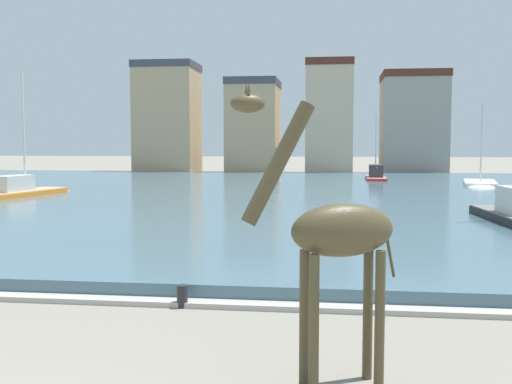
% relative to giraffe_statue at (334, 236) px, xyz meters
% --- Properties ---
extents(harbor_water, '(79.33, 53.08, 0.42)m').
position_rel_giraffe_statue_xyz_m(harbor_water, '(-4.61, 30.93, -2.05)').
color(harbor_water, '#476675').
rests_on(harbor_water, ground).
extents(quay_edge_coping, '(79.33, 0.50, 0.12)m').
position_rel_giraffe_statue_xyz_m(quay_edge_coping, '(-4.61, 4.14, -2.20)').
color(quay_edge_coping, '#ADA89E').
rests_on(quay_edge_coping, ground).
extents(giraffe_statue, '(2.43, 1.37, 4.42)m').
position_rel_giraffe_statue_xyz_m(giraffe_statue, '(0.00, 0.00, 0.00)').
color(giraffe_statue, '#4C4228').
rests_on(giraffe_statue, ground).
extents(sailboat_orange, '(3.23, 8.09, 7.79)m').
position_rel_giraffe_statue_xyz_m(sailboat_orange, '(-18.64, 25.73, -1.70)').
color(sailboat_orange, orange).
rests_on(sailboat_orange, ground).
extents(sailboat_white, '(3.39, 7.20, 6.58)m').
position_rel_giraffe_statue_xyz_m(sailboat_white, '(10.75, 38.29, -1.89)').
color(sailboat_white, white).
rests_on(sailboat_white, ground).
extents(sailboat_red, '(1.79, 7.17, 6.01)m').
position_rel_giraffe_statue_xyz_m(sailboat_red, '(3.50, 45.58, -1.72)').
color(sailboat_red, red).
rests_on(sailboat_red, ground).
extents(mooring_bollard, '(0.24, 0.24, 0.50)m').
position_rel_giraffe_statue_xyz_m(mooring_bollard, '(-3.30, 3.99, -2.01)').
color(mooring_bollard, '#232326').
rests_on(mooring_bollard, ground).
extents(townhouse_corner_house, '(6.82, 6.40, 12.68)m').
position_rel_giraffe_statue_xyz_m(townhouse_corner_house, '(-19.18, 59.48, 4.09)').
color(townhouse_corner_house, tan).
rests_on(townhouse_corner_house, ground).
extents(townhouse_tall_gabled, '(5.70, 7.40, 10.71)m').
position_rel_giraffe_statue_xyz_m(townhouse_tall_gabled, '(-9.29, 60.02, 3.11)').
color(townhouse_tall_gabled, tan).
rests_on(townhouse_tall_gabled, ground).
extents(townhouse_narrow_midrow, '(5.21, 6.06, 12.69)m').
position_rel_giraffe_statue_xyz_m(townhouse_narrow_midrow, '(-0.73, 60.00, 4.10)').
color(townhouse_narrow_midrow, '#C6B293').
rests_on(townhouse_narrow_midrow, ground).
extents(townhouse_wide_warehouse, '(7.11, 7.72, 11.46)m').
position_rel_giraffe_statue_xyz_m(townhouse_wide_warehouse, '(8.62, 61.98, 3.48)').
color(townhouse_wide_warehouse, gray).
rests_on(townhouse_wide_warehouse, ground).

